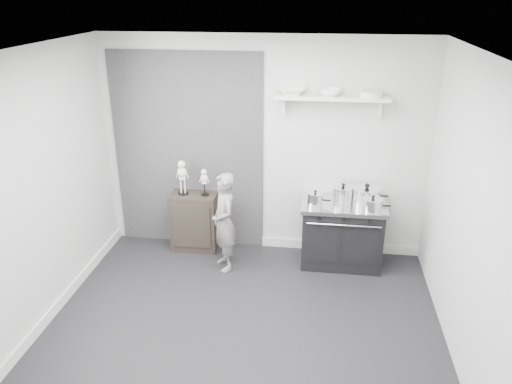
% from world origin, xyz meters
% --- Properties ---
extents(ground, '(4.00, 4.00, 0.00)m').
position_xyz_m(ground, '(0.00, 0.00, 0.00)').
color(ground, black).
rests_on(ground, ground).
extents(room_shell, '(4.02, 3.62, 2.71)m').
position_xyz_m(room_shell, '(-0.09, 0.15, 1.64)').
color(room_shell, beige).
rests_on(room_shell, ground).
extents(wall_shelf, '(1.30, 0.26, 0.24)m').
position_xyz_m(wall_shelf, '(0.80, 1.68, 2.01)').
color(wall_shelf, silver).
rests_on(wall_shelf, room_shell).
extents(stove, '(1.00, 0.63, 0.80)m').
position_xyz_m(stove, '(1.01, 1.48, 0.40)').
color(stove, black).
rests_on(stove, ground).
extents(side_cabinet, '(0.58, 0.34, 0.76)m').
position_xyz_m(side_cabinet, '(-0.86, 1.61, 0.38)').
color(side_cabinet, black).
rests_on(side_cabinet, ground).
extents(child, '(0.46, 0.53, 1.22)m').
position_xyz_m(child, '(-0.39, 1.18, 0.61)').
color(child, slate).
rests_on(child, ground).
extents(pot_front_left, '(0.28, 0.19, 0.19)m').
position_xyz_m(pot_front_left, '(0.67, 1.37, 0.88)').
color(pot_front_left, silver).
rests_on(pot_front_left, stove).
extents(pot_back_left, '(0.34, 0.26, 0.21)m').
position_xyz_m(pot_back_left, '(0.99, 1.60, 0.89)').
color(pot_back_left, silver).
rests_on(pot_back_left, stove).
extents(pot_back_right, '(0.42, 0.34, 0.23)m').
position_xyz_m(pot_back_right, '(1.27, 1.58, 0.89)').
color(pot_back_right, silver).
rests_on(pot_back_right, stove).
extents(pot_front_right, '(0.32, 0.23, 0.19)m').
position_xyz_m(pot_front_right, '(1.32, 1.31, 0.88)').
color(pot_front_right, silver).
rests_on(pot_front_right, stove).
extents(skeleton_full, '(0.14, 0.09, 0.51)m').
position_xyz_m(skeleton_full, '(-0.99, 1.61, 1.01)').
color(skeleton_full, beige).
rests_on(skeleton_full, side_cabinet).
extents(skeleton_torso, '(0.11, 0.07, 0.40)m').
position_xyz_m(skeleton_torso, '(-0.71, 1.61, 0.96)').
color(skeleton_torso, beige).
rests_on(skeleton_torso, side_cabinet).
extents(bowl_large, '(0.32, 0.32, 0.08)m').
position_xyz_m(bowl_large, '(0.34, 1.67, 2.08)').
color(bowl_large, white).
rests_on(bowl_large, wall_shelf).
extents(bowl_small, '(0.24, 0.24, 0.08)m').
position_xyz_m(bowl_small, '(0.78, 1.67, 2.08)').
color(bowl_small, white).
rests_on(bowl_small, wall_shelf).
extents(plate_stack, '(0.26, 0.26, 0.06)m').
position_xyz_m(plate_stack, '(1.23, 1.67, 2.07)').
color(plate_stack, silver).
rests_on(plate_stack, wall_shelf).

